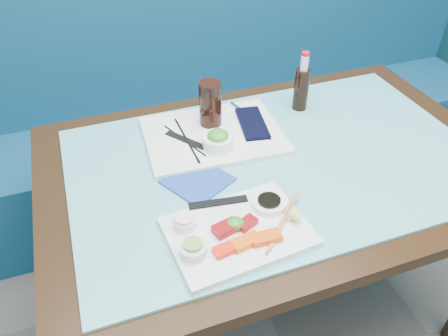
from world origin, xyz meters
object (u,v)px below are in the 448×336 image
object	(u,v)px
blue_napkin	(198,180)
serving_tray	(213,135)
seaweed_bowl	(218,142)
cola_glass	(210,104)
booth_bench	(199,122)
sashimi_plate	(238,232)
cola_bottle_body	(301,90)
dining_table	(275,182)

from	to	relation	value
blue_napkin	serving_tray	bearing A→B (deg)	59.58
seaweed_bowl	cola_glass	bearing A→B (deg)	81.25
booth_bench	sashimi_plate	xyz separation A→B (m)	(-0.22, -1.08, 0.39)
seaweed_bowl	cola_bottle_body	distance (m)	0.38
sashimi_plate	seaweed_bowl	xyz separation A→B (m)	(0.07, 0.34, 0.03)
booth_bench	cola_glass	world-z (taller)	booth_bench
cola_glass	booth_bench	bearing A→B (deg)	77.65
cola_bottle_body	blue_napkin	xyz separation A→B (m)	(-0.46, -0.26, -0.07)
serving_tray	seaweed_bowl	world-z (taller)	seaweed_bowl
seaweed_bowl	cola_bottle_body	xyz separation A→B (m)	(0.35, 0.14, 0.04)
dining_table	serving_tray	world-z (taller)	serving_tray
seaweed_bowl	blue_napkin	bearing A→B (deg)	-131.44
dining_table	sashimi_plate	bearing A→B (deg)	-132.53
sashimi_plate	blue_napkin	distance (m)	0.23
dining_table	serving_tray	size ratio (longest dim) A/B	3.24
booth_bench	seaweed_bowl	size ratio (longest dim) A/B	31.44
booth_bench	seaweed_bowl	bearing A→B (deg)	-101.72
sashimi_plate	cola_bottle_body	size ratio (longest dim) A/B	2.32
cola_bottle_body	blue_napkin	size ratio (longest dim) A/B	0.92
serving_tray	sashimi_plate	bearing A→B (deg)	-97.19
serving_tray	blue_napkin	world-z (taller)	serving_tray
booth_bench	serving_tray	distance (m)	0.78
sashimi_plate	booth_bench	bearing A→B (deg)	73.56
dining_table	seaweed_bowl	bearing A→B (deg)	146.43
cola_glass	seaweed_bowl	bearing A→B (deg)	-98.75
sashimi_plate	blue_napkin	world-z (taller)	sashimi_plate
cola_glass	cola_bottle_body	size ratio (longest dim) A/B	1.02
serving_tray	blue_napkin	bearing A→B (deg)	-117.17
dining_table	blue_napkin	xyz separation A→B (m)	(-0.25, -0.01, 0.09)
cola_glass	serving_tray	bearing A→B (deg)	-100.30
sashimi_plate	cola_glass	size ratio (longest dim) A/B	2.27
cola_glass	blue_napkin	xyz separation A→B (m)	(-0.12, -0.25, -0.09)
booth_bench	sashimi_plate	distance (m)	1.17
sashimi_plate	cola_glass	world-z (taller)	cola_glass
dining_table	sashimi_plate	xyz separation A→B (m)	(-0.22, -0.24, 0.10)
cola_glass	dining_table	bearing A→B (deg)	-60.12
booth_bench	cola_glass	size ratio (longest dim) A/B	20.09
sashimi_plate	blue_napkin	bearing A→B (deg)	93.87
sashimi_plate	cola_bottle_body	world-z (taller)	cola_bottle_body
serving_tray	seaweed_bowl	bearing A→B (deg)	-94.34
booth_bench	blue_napkin	size ratio (longest dim) A/B	18.90
dining_table	serving_tray	bearing A→B (deg)	129.02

